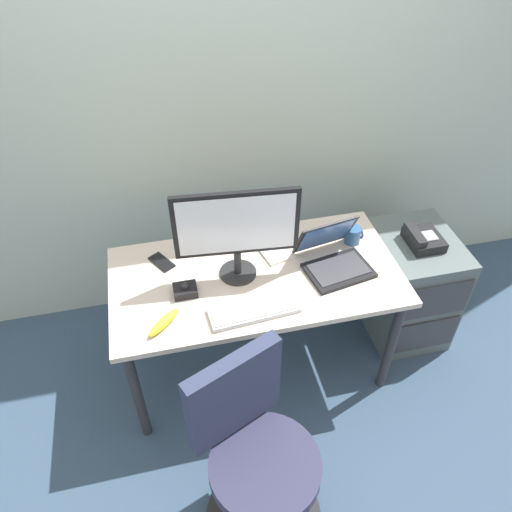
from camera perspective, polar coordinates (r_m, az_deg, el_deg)
ground_plane at (r=2.98m, az=0.00°, el=-11.90°), size 8.00×8.00×0.00m
back_wall at (r=2.65m, az=-3.66°, el=19.55°), size 6.00×0.10×2.80m
desk at (r=2.50m, az=0.00°, el=-3.40°), size 1.41×0.72×0.71m
file_cabinet at (r=3.04m, az=16.94°, el=-3.25°), size 0.42×0.53×0.67m
desk_phone at (r=2.79m, az=18.42°, el=1.87°), size 0.17×0.20×0.09m
office_chair at (r=2.18m, az=-0.02°, el=-22.33°), size 0.53×0.55×0.97m
monitor_main at (r=2.26m, az=-2.23°, el=3.17°), size 0.57×0.18×0.48m
keyboard at (r=2.27m, az=-0.21°, el=-6.13°), size 0.42×0.17×0.03m
laptop at (r=2.49m, az=8.82°, el=-0.12°), size 0.36×0.36×0.22m
trackball_mouse at (r=2.36m, az=-8.05°, el=-3.83°), size 0.11×0.09×0.07m
coffee_mug at (r=2.65m, az=10.96°, el=2.38°), size 0.09×0.08×0.09m
paper_notepad at (r=2.58m, az=2.07°, el=0.79°), size 0.19×0.24×0.01m
cell_phone at (r=2.55m, az=-10.68°, el=-0.69°), size 0.13×0.16×0.01m
banana at (r=2.25m, az=-10.44°, el=-7.45°), size 0.17×0.16×0.04m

